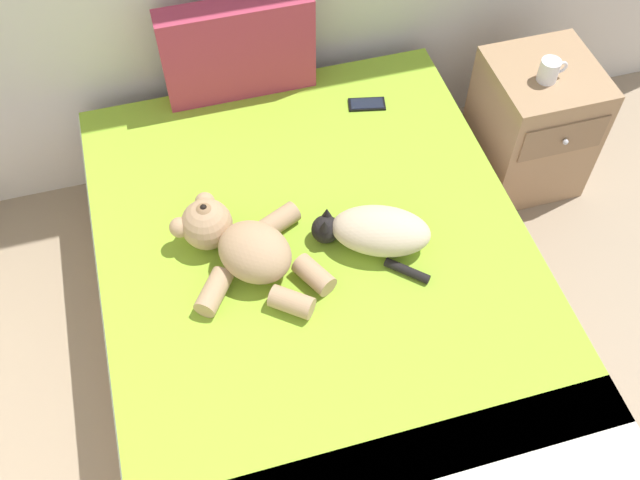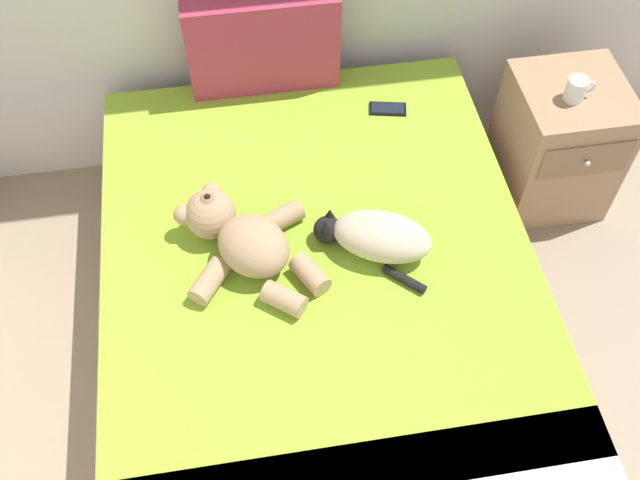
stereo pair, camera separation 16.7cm
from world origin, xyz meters
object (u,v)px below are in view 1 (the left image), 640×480
at_px(cat, 375,231).
at_px(cell_phone, 367,104).
at_px(mug, 549,70).
at_px(patterned_cushion, 238,50).
at_px(teddy_bear, 241,245).
at_px(bed, 320,298).
at_px(nightstand, 532,125).

bearing_deg(cat, cell_phone, 74.17).
xyz_separation_m(cell_phone, mug, (0.70, -0.14, 0.13)).
bearing_deg(patterned_cushion, cell_phone, -25.92).
bearing_deg(patterned_cushion, teddy_bear, -101.91).
relative_size(bed, nightstand, 3.25).
bearing_deg(cell_phone, mug, -11.57).
distance_m(bed, cell_phone, 0.82).
xyz_separation_m(cat, teddy_bear, (-0.45, 0.06, 0.01)).
distance_m(nightstand, mug, 0.35).
bearing_deg(teddy_bear, bed, -14.27).
bearing_deg(cell_phone, bed, -119.91).
xyz_separation_m(cat, cell_phone, (0.19, 0.67, -0.07)).
bearing_deg(teddy_bear, mug, 19.10).
xyz_separation_m(nightstand, mug, (-0.03, -0.04, 0.35)).
xyz_separation_m(cell_phone, nightstand, (0.74, -0.10, -0.22)).
height_order(cat, mug, mug).
relative_size(bed, cat, 4.70).
distance_m(cat, nightstand, 1.12).
relative_size(bed, mug, 16.39).
distance_m(bed, cat, 0.39).
relative_size(bed, teddy_bear, 3.59).
xyz_separation_m(patterned_cushion, teddy_bear, (-0.18, -0.84, -0.12)).
bearing_deg(nightstand, patterned_cushion, 164.82).
distance_m(cell_phone, nightstand, 0.78).
bearing_deg(patterned_cushion, cat, -72.79).
height_order(teddy_bear, cell_phone, teddy_bear).
bearing_deg(cat, nightstand, 31.49).
bearing_deg(mug, nightstand, 51.97).
relative_size(teddy_bear, cell_phone, 3.43).
bearing_deg(nightstand, cat, -148.51).
bearing_deg(bed, cat, 2.07).
bearing_deg(nightstand, teddy_bear, -159.72).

